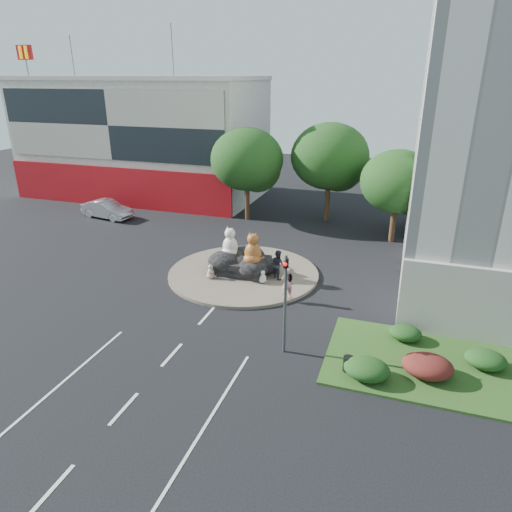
{
  "coord_description": "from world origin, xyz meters",
  "views": [
    {
      "loc": [
        9.72,
        -16.26,
        12.44
      ],
      "look_at": [
        1.33,
        8.68,
        2.0
      ],
      "focal_mm": 32.0,
      "sensor_mm": 36.0,
      "label": 1
    }
  ],
  "objects": [
    {
      "name": "ground",
      "position": [
        0.0,
        0.0,
        0.0
      ],
      "size": [
        120.0,
        120.0,
        0.0
      ],
      "primitive_type": "plane",
      "color": "black",
      "rests_on": "ground"
    },
    {
      "name": "roundabout_island",
      "position": [
        0.0,
        10.0,
        0.1
      ],
      "size": [
        10.0,
        10.0,
        0.2
      ],
      "primitive_type": "cylinder",
      "color": "brown",
      "rests_on": "ground"
    },
    {
      "name": "rock_plinth",
      "position": [
        0.0,
        10.0,
        0.65
      ],
      "size": [
        3.2,
        2.6,
        0.9
      ],
      "primitive_type": null,
      "color": "black",
      "rests_on": "roundabout_island"
    },
    {
      "name": "shophouse_block",
      "position": [
        -18.0,
        27.91,
        6.18
      ],
      "size": [
        25.2,
        12.3,
        17.4
      ],
      "color": "silver",
      "rests_on": "ground"
    },
    {
      "name": "grass_verge",
      "position": [
        12.0,
        3.0,
        0.06
      ],
      "size": [
        10.0,
        6.0,
        0.12
      ],
      "primitive_type": "cube",
      "color": "#1F4918",
      "rests_on": "ground"
    },
    {
      "name": "tree_left",
      "position": [
        -3.93,
        22.06,
        5.25
      ],
      "size": [
        6.46,
        6.46,
        8.27
      ],
      "color": "#382314",
      "rests_on": "ground"
    },
    {
      "name": "tree_mid",
      "position": [
        3.07,
        24.06,
        5.56
      ],
      "size": [
        6.84,
        6.84,
        8.76
      ],
      "color": "#382314",
      "rests_on": "ground"
    },
    {
      "name": "tree_right",
      "position": [
        9.07,
        20.06,
        4.63
      ],
      "size": [
        5.7,
        5.7,
        7.3
      ],
      "color": "#382314",
      "rests_on": "ground"
    },
    {
      "name": "hedge_near_green",
      "position": [
        9.0,
        1.0,
        0.57
      ],
      "size": [
        2.0,
        1.6,
        0.9
      ],
      "primitive_type": "ellipsoid",
      "color": "#133C14",
      "rests_on": "grass_verge"
    },
    {
      "name": "hedge_red",
      "position": [
        11.5,
        2.0,
        0.61
      ],
      "size": [
        2.2,
        1.76,
        0.99
      ],
      "primitive_type": "ellipsoid",
      "color": "#481613",
      "rests_on": "grass_verge"
    },
    {
      "name": "hedge_mid_green",
      "position": [
        14.0,
        3.5,
        0.53
      ],
      "size": [
        1.8,
        1.44,
        0.81
      ],
      "primitive_type": "ellipsoid",
      "color": "#133C14",
      "rests_on": "grass_verge"
    },
    {
      "name": "hedge_back_green",
      "position": [
        10.5,
        4.8,
        0.48
      ],
      "size": [
        1.6,
        1.28,
        0.72
      ],
      "primitive_type": "ellipsoid",
      "color": "#133C14",
      "rests_on": "grass_verge"
    },
    {
      "name": "traffic_light",
      "position": [
        5.1,
        2.0,
        3.62
      ],
      "size": [
        0.44,
        1.24,
        5.0
      ],
      "color": "#595B60",
      "rests_on": "ground"
    },
    {
      "name": "street_lamp",
      "position": [
        12.82,
        8.0,
        4.55
      ],
      "size": [
        2.34,
        0.22,
        8.06
      ],
      "color": "#595B60",
      "rests_on": "ground"
    },
    {
      "name": "cat_white",
      "position": [
        -1.01,
        10.23,
        2.14
      ],
      "size": [
        1.53,
        1.42,
        2.08
      ],
      "primitive_type": null,
      "rotation": [
        0.0,
        0.0,
        -0.32
      ],
      "color": "silver",
      "rests_on": "rock_plinth"
    },
    {
      "name": "cat_tabby",
      "position": [
        0.84,
        9.53,
        2.17
      ],
      "size": [
        1.35,
        1.19,
        2.14
      ],
      "primitive_type": null,
      "rotation": [
        0.0,
        0.0,
        -0.06
      ],
      "color": "#A75122",
      "rests_on": "rock_plinth"
    },
    {
      "name": "kitten_calico",
      "position": [
        -1.67,
        8.4,
        0.68
      ],
      "size": [
        0.72,
        0.68,
        0.97
      ],
      "primitive_type": null,
      "rotation": [
        0.0,
        0.0,
        -0.36
      ],
      "color": "beige",
      "rests_on": "roundabout_island"
    },
    {
      "name": "kitten_white",
      "position": [
        1.74,
        8.81,
        0.62
      ],
      "size": [
        0.67,
        0.66,
        0.84
      ],
      "primitive_type": null,
      "rotation": [
        0.0,
        0.0,
        0.67
      ],
      "color": "beige",
      "rests_on": "roundabout_island"
    },
    {
      "name": "pedestrian_pink",
      "position": [
        3.75,
        7.18,
        1.15
      ],
      "size": [
        0.83,
        0.74,
        1.9
      ],
      "primitive_type": "imported",
      "rotation": [
        0.0,
        0.0,
        3.67
      ],
      "color": "#C6808A",
      "rests_on": "roundabout_island"
    },
    {
      "name": "pedestrian_dark",
      "position": [
        2.46,
        9.77,
        1.16
      ],
      "size": [
        1.18,
        1.16,
        1.91
      ],
      "primitive_type": "imported",
      "rotation": [
        0.0,
        0.0,
        2.43
      ],
      "color": "black",
      "rests_on": "roundabout_island"
    },
    {
      "name": "parked_car",
      "position": [
        -16.54,
        18.23,
        0.83
      ],
      "size": [
        5.29,
        2.57,
        1.67
      ],
      "primitive_type": "imported",
      "rotation": [
        0.0,
        0.0,
        1.41
      ],
      "color": "#B6B8BE",
      "rests_on": "ground"
    },
    {
      "name": "litter_bin",
      "position": [
        8.17,
        1.27,
        0.47
      ],
      "size": [
        0.61,
        0.61,
        0.7
      ],
      "primitive_type": "cylinder",
      "rotation": [
        0.0,
        0.0,
        -0.35
      ],
      "color": "black",
      "rests_on": "grass_verge"
    }
  ]
}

